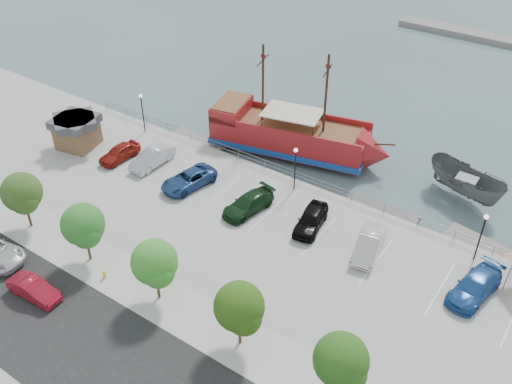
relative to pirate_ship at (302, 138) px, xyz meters
The scene contains 27 objects.
ground 13.75m from the pirate_ship, 76.35° to the right, with size 160.00×160.00×0.00m, color #465A5D.
street 29.42m from the pirate_ship, 83.73° to the right, with size 100.00×8.00×0.04m, color black.
sidewalk 23.47m from the pirate_ship, 82.13° to the right, with size 100.00×4.00×0.05m, color #B9B8B4.
seawall_railing 6.32m from the pirate_ship, 59.40° to the right, with size 50.00×0.06×1.00m.
pirate_ship is the anchor object (origin of this frame).
patrol_boat 15.81m from the pirate_ship, ahead, with size 2.90×7.71×2.98m, color #4F5154.
dock_west 11.02m from the pirate_ship, 158.24° to the right, with size 6.24×1.78×0.36m, color gray.
dock_mid 11.52m from the pirate_ship, 20.74° to the right, with size 6.31×1.80×0.36m, color slate.
dock_east 20.38m from the pirate_ship, 11.45° to the right, with size 7.46×2.13×0.43m, color gray.
shed 22.12m from the pirate_ship, 145.81° to the right, with size 4.42×4.42×3.12m.
street_sedan 28.53m from the pirate_ship, 100.26° to the right, with size 1.46×4.18×1.38m, color maroon.
fire_hydrant 24.16m from the pirate_ship, 95.69° to the right, with size 0.24×0.24×0.69m.
lamp_post_left 16.37m from the pirate_ship, 155.52° to the right, with size 0.36×0.36×4.28m.
lamp_post_mid 7.73m from the pirate_ship, 64.49° to the right, with size 0.36×0.36×4.28m.
lamp_post_right 20.46m from the pirate_ship, 19.31° to the right, with size 0.36×0.36×4.28m.
tree_b 26.16m from the pirate_ship, 116.54° to the right, with size 3.30×3.20×5.00m.
tree_c 23.88m from the pirate_ship, 101.26° to the right, with size 3.30×3.20×5.00m.
tree_d 23.55m from the pirate_ship, 84.22° to the right, with size 3.30×3.20×5.00m.
tree_e 25.23m from the pirate_ship, 68.12° to the right, with size 3.30×3.20×5.00m.
tree_f 28.57m from the pirate_ship, 54.93° to the right, with size 3.30×3.20×5.00m.
parked_car_a 17.71m from the pirate_ship, 137.81° to the right, with size 1.73×4.29×1.46m, color maroon.
parked_car_b 14.68m from the pirate_ship, 132.16° to the right, with size 1.67×4.80×1.58m, color silver.
parked_car_c 12.57m from the pirate_ship, 112.45° to the right, with size 2.42×5.25×1.46m, color navy.
parked_car_d 11.64m from the pirate_ship, 81.96° to the right, with size 2.04×5.01×1.45m, color #133217.
parked_car_e 12.61m from the pirate_ship, 56.01° to the right, with size 1.88×4.68×1.59m, color black.
parked_car_f 16.18m from the pirate_ship, 40.84° to the right, with size 1.69×4.85×1.60m, color silver.
parked_car_h 22.81m from the pirate_ship, 27.25° to the right, with size 2.15×5.30×1.54m, color #204D92.
Camera 1 is at (20.50, -29.26, 29.57)m, focal length 40.00 mm.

